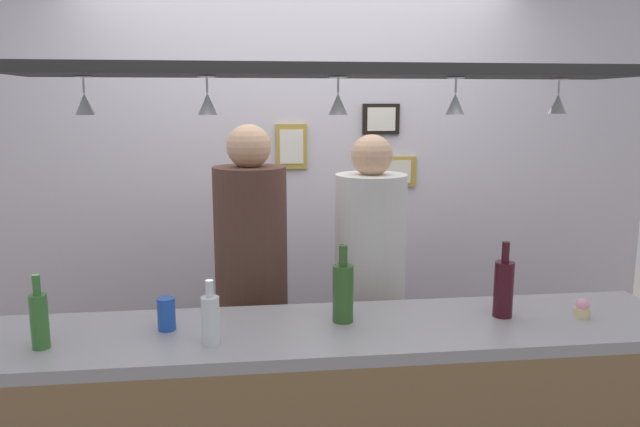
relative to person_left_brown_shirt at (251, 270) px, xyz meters
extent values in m
cube|color=silver|center=(0.30, 0.81, 0.26)|extent=(4.40, 0.06, 2.60)
cube|color=#99999E|center=(0.30, -0.64, -0.07)|extent=(2.70, 0.55, 0.04)
cube|color=black|center=(0.30, -0.59, 0.89)|extent=(2.20, 0.36, 0.04)
cylinder|color=silver|center=(-0.57, -0.55, 0.87)|extent=(0.06, 0.06, 0.00)
cylinder|color=silver|center=(-0.57, -0.55, 0.84)|extent=(0.01, 0.01, 0.06)
cone|color=silver|center=(-0.57, -0.55, 0.77)|extent=(0.07, 0.07, 0.08)
cylinder|color=silver|center=(-0.14, -0.63, 0.87)|extent=(0.06, 0.06, 0.00)
cylinder|color=silver|center=(-0.14, -0.63, 0.84)|extent=(0.01, 0.01, 0.06)
cone|color=silver|center=(-0.14, -0.63, 0.77)|extent=(0.07, 0.07, 0.08)
cylinder|color=silver|center=(0.31, -0.63, 0.87)|extent=(0.06, 0.06, 0.00)
cylinder|color=silver|center=(0.31, -0.63, 0.84)|extent=(0.01, 0.01, 0.06)
cone|color=silver|center=(0.31, -0.63, 0.77)|extent=(0.07, 0.07, 0.08)
cylinder|color=silver|center=(0.74, -0.64, 0.87)|extent=(0.06, 0.06, 0.00)
cylinder|color=silver|center=(0.74, -0.64, 0.84)|extent=(0.01, 0.01, 0.06)
cone|color=silver|center=(0.74, -0.64, 0.77)|extent=(0.07, 0.07, 0.08)
cylinder|color=silver|center=(1.18, -0.54, 0.87)|extent=(0.06, 0.06, 0.00)
cylinder|color=silver|center=(1.18, -0.54, 0.84)|extent=(0.01, 0.01, 0.06)
cone|color=silver|center=(1.18, -0.54, 0.77)|extent=(0.07, 0.07, 0.08)
cube|color=#2D334C|center=(0.00, 0.00, -0.63)|extent=(0.17, 0.18, 0.82)
cylinder|color=brown|center=(0.00, 0.00, 0.13)|extent=(0.34, 0.34, 0.71)
sphere|color=tan|center=(0.00, 0.00, 0.58)|extent=(0.20, 0.20, 0.20)
cube|color=#2D334C|center=(0.57, 0.00, -0.64)|extent=(0.17, 0.18, 0.80)
cylinder|color=white|center=(0.57, 0.00, 0.10)|extent=(0.34, 0.34, 0.69)
sphere|color=tan|center=(0.57, 0.00, 0.53)|extent=(0.20, 0.20, 0.20)
cylinder|color=silver|center=(-0.15, -0.75, 0.03)|extent=(0.06, 0.06, 0.17)
cylinder|color=silver|center=(-0.15, -0.75, 0.15)|extent=(0.03, 0.03, 0.06)
cylinder|color=#2D5623|center=(0.34, -0.59, 0.06)|extent=(0.08, 0.08, 0.22)
cylinder|color=#2D5623|center=(0.34, -0.59, 0.21)|extent=(0.03, 0.03, 0.08)
cylinder|color=#380F19|center=(0.97, -0.61, 0.06)|extent=(0.08, 0.08, 0.22)
cylinder|color=#380F19|center=(0.97, -0.61, 0.21)|extent=(0.03, 0.03, 0.08)
cylinder|color=#336B2D|center=(-0.72, -0.72, 0.04)|extent=(0.06, 0.06, 0.19)
cylinder|color=#336B2D|center=(-0.72, -0.72, 0.17)|extent=(0.03, 0.03, 0.07)
cylinder|color=#1E4CB2|center=(-0.32, -0.60, 0.01)|extent=(0.07, 0.07, 0.12)
cylinder|color=beige|center=(1.28, -0.66, -0.03)|extent=(0.06, 0.06, 0.04)
sphere|color=pink|center=(1.28, -0.66, 0.00)|extent=(0.05, 0.05, 0.05)
cube|color=black|center=(0.78, 0.77, 0.68)|extent=(0.22, 0.02, 0.18)
cube|color=white|center=(0.78, 0.75, 0.68)|extent=(0.17, 0.01, 0.14)
cube|color=#B29338|center=(0.25, 0.77, 0.52)|extent=(0.18, 0.02, 0.26)
cube|color=white|center=(0.25, 0.75, 0.52)|extent=(0.14, 0.01, 0.20)
cube|color=#B29338|center=(0.85, 0.77, 0.37)|extent=(0.30, 0.02, 0.18)
cube|color=white|center=(0.85, 0.75, 0.37)|extent=(0.23, 0.01, 0.14)
camera|label=1|loc=(-0.01, -2.78, 0.78)|focal=33.98mm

